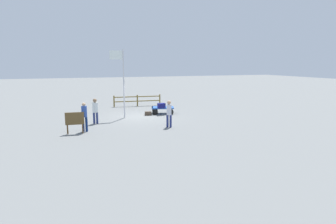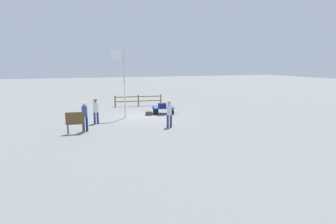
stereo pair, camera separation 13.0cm
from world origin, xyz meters
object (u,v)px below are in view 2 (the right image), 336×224
object	(u,v)px
luggage_cart	(163,109)
worker_lead	(169,112)
suitcase_olive	(162,106)
worker_supervisor	(85,115)
suitcase_dark	(149,113)
flagpole	(122,77)
worker_trailing	(96,109)
signboard	(75,120)

from	to	relation	value
luggage_cart	worker_lead	distance (m)	4.90
suitcase_olive	worker_supervisor	size ratio (longest dim) A/B	0.34
suitcase_dark	flagpole	distance (m)	3.55
worker_lead	worker_trailing	size ratio (longest dim) A/B	1.01
flagpole	suitcase_olive	bearing A→B (deg)	-175.98
worker_trailing	flagpole	distance (m)	3.22
worker_supervisor	suitcase_dark	bearing A→B (deg)	-142.59
worker_trailing	flagpole	bearing A→B (deg)	-146.78
luggage_cart	worker_supervisor	distance (m)	7.48
signboard	flagpole	bearing A→B (deg)	-132.56
suitcase_dark	flagpole	world-z (taller)	flagpole
luggage_cart	signboard	bearing A→B (deg)	33.29
signboard	suitcase_olive	bearing A→B (deg)	-148.61
luggage_cart	suitcase_olive	xyz separation A→B (m)	(0.23, 0.46, 0.33)
worker_supervisor	signboard	bearing A→B (deg)	33.12
worker_lead	flagpole	xyz separation A→B (m)	(2.15, -4.05, 2.04)
suitcase_dark	worker_trailing	bearing A→B (deg)	22.87
suitcase_dark	worker_trailing	distance (m)	4.57
luggage_cart	signboard	distance (m)	8.13
luggage_cart	signboard	world-z (taller)	signboard
luggage_cart	worker_supervisor	xyz separation A→B (m)	(6.23, 4.09, 0.59)
luggage_cart	suitcase_olive	world-z (taller)	suitcase_olive
flagpole	signboard	world-z (taller)	flagpole
suitcase_dark	signboard	bearing A→B (deg)	37.00
signboard	worker_supervisor	bearing A→B (deg)	-146.88
worker_trailing	flagpole	xyz separation A→B (m)	(-2.09, -1.37, 2.02)
luggage_cart	suitcase_dark	xyz separation A→B (m)	(1.27, 0.30, -0.26)
suitcase_dark	worker_supervisor	world-z (taller)	worker_supervisor
worker_trailing	signboard	bearing A→B (deg)	60.22
worker_lead	flagpole	bearing A→B (deg)	-62.07
luggage_cart	flagpole	size ratio (longest dim) A/B	0.40
suitcase_dark	flagpole	xyz separation A→B (m)	(2.04, 0.37, 2.88)
luggage_cart	worker_trailing	size ratio (longest dim) A/B	1.16
suitcase_dark	worker_supervisor	size ratio (longest dim) A/B	0.31
worker_trailing	suitcase_olive	bearing A→B (deg)	-162.95
worker_trailing	luggage_cart	bearing A→B (deg)	-159.29
worker_supervisor	flagpole	distance (m)	4.93
luggage_cart	suitcase_olive	bearing A→B (deg)	63.32
luggage_cart	suitcase_dark	bearing A→B (deg)	13.23
suitcase_olive	flagpole	world-z (taller)	flagpole
flagpole	worker_lead	bearing A→B (deg)	117.93
suitcase_dark	worker_trailing	xyz separation A→B (m)	(4.14, 1.75, 0.86)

